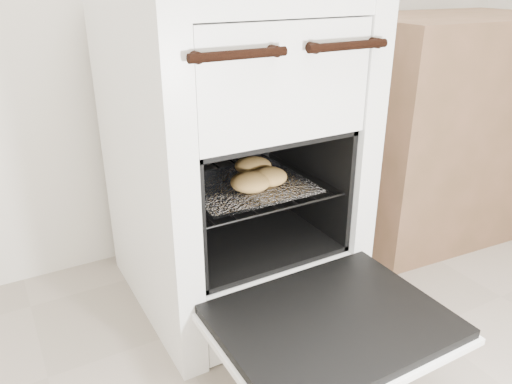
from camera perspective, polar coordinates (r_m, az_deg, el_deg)
stove at (r=1.48m, az=-2.81°, el=3.76°), size 0.60×0.67×0.93m
oven_door at (r=1.22m, az=8.67°, el=-14.69°), size 0.54×0.42×0.04m
oven_rack at (r=1.45m, az=-1.57°, el=0.91°), size 0.44×0.42×0.01m
foil_sheet at (r=1.43m, az=-1.19°, el=0.87°), size 0.34×0.30×0.01m
baked_rolls at (r=1.42m, az=0.09°, el=2.01°), size 0.22×0.26×0.05m
counter at (r=2.10m, az=20.50°, el=7.06°), size 0.86×0.61×0.82m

